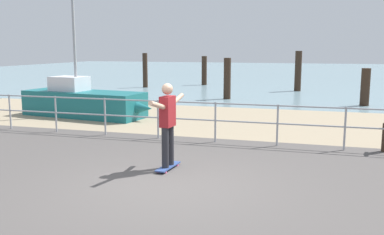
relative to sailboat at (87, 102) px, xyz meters
The scene contains 12 objects.
ground_plane 9.03m from the sailboat, 54.17° to the right, with size 24.00×10.00×0.04m, color #514C49.
beach_strip 5.35m from the sailboat, ahead, with size 24.00×6.00×0.04m, color tan.
sea_surface 29.18m from the sailboat, 79.58° to the left, with size 72.00×50.00×0.04m, color #75939E.
railing_fence 4.57m from the sailboat, 36.31° to the right, with size 12.56×0.05×1.05m.
sailboat is the anchor object (origin of this frame).
skateboard 7.32m from the sailboat, 47.62° to the right, with size 0.28×0.82×0.08m.
skateboarder 7.32m from the sailboat, 47.62° to the right, with size 0.23×1.45×1.65m.
groyne_post_0 11.10m from the sailboat, 102.27° to the left, with size 0.29×0.29×2.08m, color #332319.
groyne_post_1 13.49m from the sailboat, 87.34° to the left, with size 0.34×0.34×1.86m, color #332319.
groyne_post_2 7.42m from the sailboat, 60.84° to the left, with size 0.33×0.33×1.94m, color #332319.
groyne_post_3 13.01m from the sailboat, 59.52° to the left, with size 0.36×0.36×2.22m, color #332319.
groyne_post_4 11.19m from the sailboat, 31.15° to the left, with size 0.37×0.37×1.57m, color #332319.
Camera 1 is at (2.47, -6.89, 2.43)m, focal length 40.11 mm.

